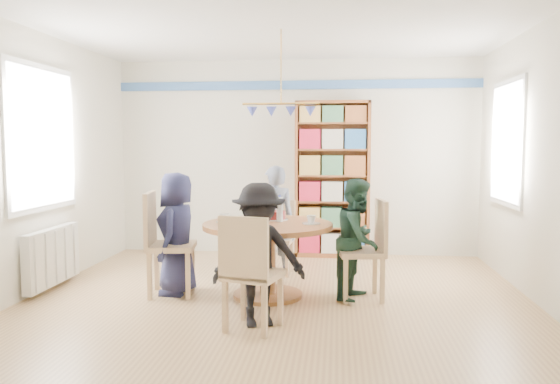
# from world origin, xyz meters

# --- Properties ---
(ground) EXTENTS (5.00, 5.00, 0.00)m
(ground) POSITION_xyz_m (0.00, 0.00, 0.00)
(ground) COLOR tan
(room_shell) EXTENTS (5.00, 5.00, 5.00)m
(room_shell) POSITION_xyz_m (-0.26, 0.87, 1.65)
(room_shell) COLOR white
(room_shell) RESTS_ON ground
(radiator) EXTENTS (0.12, 1.00, 0.60)m
(radiator) POSITION_xyz_m (-2.42, 0.30, 0.35)
(radiator) COLOR silver
(radiator) RESTS_ON ground
(dining_table) EXTENTS (1.30, 1.30, 0.75)m
(dining_table) POSITION_xyz_m (-0.11, 0.25, 0.56)
(dining_table) COLOR #966131
(dining_table) RESTS_ON ground
(chair_left) EXTENTS (0.53, 0.53, 1.05)m
(chair_left) POSITION_xyz_m (-1.18, 0.21, 0.58)
(chair_left) COLOR #D8B485
(chair_left) RESTS_ON ground
(chair_right) EXTENTS (0.50, 0.50, 0.99)m
(chair_right) POSITION_xyz_m (0.90, 0.28, 0.55)
(chair_right) COLOR #D8B485
(chair_right) RESTS_ON ground
(chair_far) EXTENTS (0.42, 0.42, 0.87)m
(chair_far) POSITION_xyz_m (-0.12, 1.29, 0.48)
(chair_far) COLOR #D8B485
(chair_far) RESTS_ON ground
(chair_near) EXTENTS (0.53, 0.53, 0.97)m
(chair_near) POSITION_xyz_m (-0.12, -0.80, 0.53)
(chair_near) COLOR #D8B485
(chair_near) RESTS_ON ground
(person_left) EXTENTS (0.42, 0.62, 1.25)m
(person_left) POSITION_xyz_m (-1.05, 0.27, 0.63)
(person_left) COLOR #1B1E3D
(person_left) RESTS_ON ground
(person_right) EXTENTS (0.63, 0.70, 1.20)m
(person_right) POSITION_xyz_m (0.79, 0.29, 0.60)
(person_right) COLOR #162D22
(person_right) RESTS_ON ground
(person_far) EXTENTS (0.53, 0.42, 1.29)m
(person_far) POSITION_xyz_m (-0.14, 1.15, 0.65)
(person_far) COLOR gray
(person_far) RESTS_ON ground
(person_near) EXTENTS (0.89, 0.67, 1.22)m
(person_near) POSITION_xyz_m (-0.07, -0.62, 0.61)
(person_near) COLOR black
(person_near) RESTS_ON ground
(bookshelf) EXTENTS (1.01, 0.30, 2.12)m
(bookshelf) POSITION_xyz_m (0.51, 2.34, 1.04)
(bookshelf) COLOR brown
(bookshelf) RESTS_ON ground
(tableware) EXTENTS (1.05, 1.05, 0.28)m
(tableware) POSITION_xyz_m (-0.13, 0.27, 0.81)
(tableware) COLOR white
(tableware) RESTS_ON dining_table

